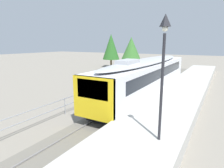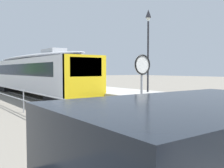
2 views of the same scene
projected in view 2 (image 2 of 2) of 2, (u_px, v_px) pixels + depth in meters
name	position (u px, v px, depth m)	size (l,w,h in m)	color
ground_plane	(24.00, 110.00, 14.98)	(160.00, 160.00, 0.00)	gray
track_rails	(70.00, 105.00, 16.74)	(3.20, 60.00, 0.14)	#6B665B
commuter_train	(33.00, 72.00, 22.36)	(2.82, 18.73, 3.74)	silver
station_platform	(110.00, 96.00, 18.63)	(3.90, 60.00, 0.90)	#B7B5AD
platform_lamp_mid_platform	(148.00, 35.00, 16.59)	(0.34, 0.34, 5.35)	#232328
speed_limit_sign	(142.00, 77.00, 7.64)	(0.61, 0.10, 2.81)	#9EA0A5
carpark_fence	(130.00, 125.00, 6.69)	(0.06, 36.06, 1.25)	#9EA0A5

